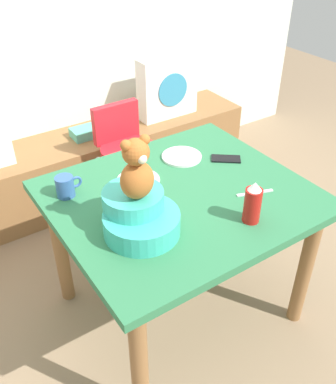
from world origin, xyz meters
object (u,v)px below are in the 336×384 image
Objects in this scene: coffee_mug at (66,186)px; dining_table at (180,213)px; teddy_bear at (137,170)px; pillow_floral_right at (167,87)px; book_stack at (87,132)px; highchair at (127,152)px; ketchup_bottle at (253,203)px; cell_phone at (226,159)px; infant_seat_teal at (139,215)px; dinner_plate_far at (138,181)px; dinner_plate_near at (182,157)px.

dining_table is at bearing -32.17° from coffee_mug.
teddy_bear is 0.47m from coffee_mug.
book_stack is at bearing 178.15° from pillow_floral_right.
pillow_floral_right is 0.56× the size of highchair.
teddy_bear is (-1.02, -1.33, 0.34)m from pillow_floral_right.
ketchup_bottle is 0.49m from cell_phone.
infant_seat_teal is 2.75× the size of coffee_mug.
dining_table is at bearing 22.36° from teddy_bear.
cell_phone is (0.19, -0.68, 0.22)m from highchair.
dining_table is 1.40× the size of highchair.
pillow_floral_right is 1.33m from dinner_plate_far.
highchair is 0.59m from dinner_plate_near.
pillow_floral_right is 2.20× the size of dinner_plate_far.
dinner_plate_near is (0.61, -0.01, -0.04)m from coffee_mug.
pillow_floral_right is 2.20× the size of dinner_plate_near.
infant_seat_teal reaches higher than book_stack.
book_stack is 0.61× the size of infant_seat_teal.
dining_table is 5.98× the size of ketchup_bottle.
infant_seat_teal is 1.78× the size of ketchup_bottle.
highchair is 3.16× the size of teddy_bear.
infant_seat_teal is at bearing -157.74° from dining_table.
teddy_bear reaches higher than coffee_mug.
teddy_bear is 1.35× the size of ketchup_bottle.
ketchup_bottle is (0.41, -0.20, 0.02)m from infant_seat_teal.
highchair is at bearing 66.05° from dinner_plate_far.
dinner_plate_near is 1.00× the size of dinner_plate_far.
infant_seat_teal is at bearing 90.00° from teddy_bear.
coffee_mug is at bearing 178.78° from dinner_plate_near.
book_stack is 1.67× the size of coffee_mug.
ketchup_bottle is at bearing -64.81° from dinner_plate_far.
dinner_plate_near is (0.46, 0.37, -0.07)m from infant_seat_teal.
dining_table is at bearing -126.13° from dinner_plate_near.
dining_table is 5.53× the size of dinner_plate_far.
dining_table is 0.39m from cell_phone.
cell_phone is at bearing 19.95° from teddy_bear.
book_stack is at bearing 91.37° from ketchup_bottle.
highchair is 5.49× the size of cell_phone.
teddy_bear reaches higher than dining_table.
highchair is 3.95× the size of dinner_plate_far.
teddy_bear is at bearing -69.08° from coffee_mug.
pillow_floral_right is 1.50m from coffee_mug.
infant_seat_teal is at bearing -127.39° from pillow_floral_right.
book_stack is at bearing 62.06° from coffee_mug.
book_stack is 1.18m from cell_phone.
infant_seat_teal is 0.59m from dinner_plate_near.
book_stack is 1.50m from teddy_bear.
teddy_bear is at bearing -115.87° from highchair.
highchair is (-0.57, -0.42, -0.16)m from pillow_floral_right.
pillow_floral_right reaches higher than dinner_plate_far.
book_stack is at bearing 85.81° from dining_table.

